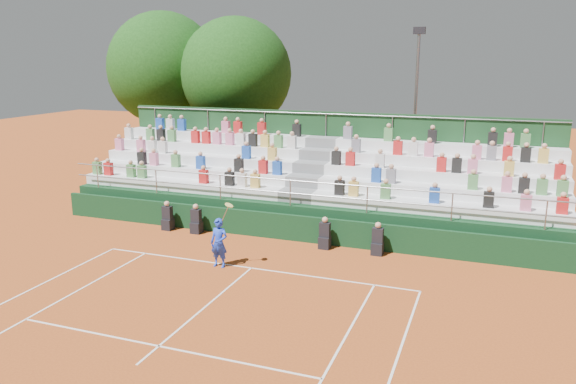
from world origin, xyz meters
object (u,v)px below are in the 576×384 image
(tree_west, at_px, (164,69))
(floodlight_mast, at_px, (416,96))
(tennis_player, at_px, (219,243))
(tree_east, at_px, (236,74))

(tree_west, xyz_separation_m, floodlight_mast, (14.38, 1.01, -1.32))
(tennis_player, distance_m, floodlight_mast, 15.27)
(tennis_player, relative_size, tree_west, 0.24)
(tennis_player, relative_size, floodlight_mast, 0.27)
(tennis_player, xyz_separation_m, tree_west, (-10.12, 13.10, 5.29))
(floodlight_mast, bearing_deg, tree_east, -173.66)
(tree_east, relative_size, floodlight_mast, 1.09)
(tree_east, bearing_deg, tennis_player, -67.22)
(tree_east, bearing_deg, floodlight_mast, 6.34)
(tennis_player, xyz_separation_m, tree_east, (-5.47, 13.03, 5.05))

